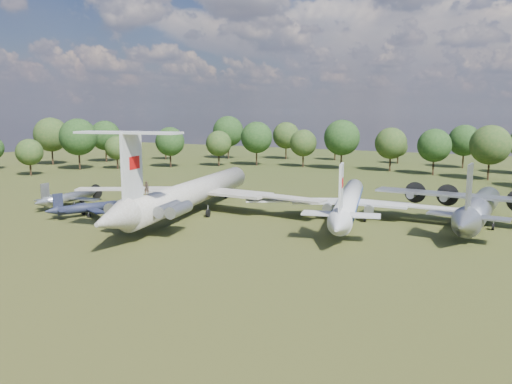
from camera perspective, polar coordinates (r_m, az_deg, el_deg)
The scene contains 7 objects.
ground at distance 83.41m, azimuth -5.31°, elevation -2.69°, with size 300.00×300.00×0.00m, color #203D14.
il62_airliner at distance 84.84m, azimuth -7.05°, elevation -0.55°, with size 44.77×58.21×5.71m, color beige, non-canonical shape.
tu104_jet at distance 80.75m, azimuth 10.50°, elevation -1.58°, with size 33.43×44.58×4.46m, color white, non-canonical shape.
an12_transport at distance 81.37m, azimuth 24.08°, elevation -2.11°, with size 31.16×34.82×4.58m, color #929599, non-canonical shape.
small_prop_west at distance 86.97m, azimuth -18.69°, elevation -1.93°, with size 10.61×14.47×2.12m, color black, non-canonical shape.
small_prop_northwest at distance 97.13m, azimuth -20.62°, elevation -0.82°, with size 12.34×16.82×2.47m, color #A2A5AA, non-canonical shape.
person_on_il62 at distance 70.13m, azimuth -12.41°, elevation 0.44°, with size 0.71×0.47×1.96m, color #956E4C.
Camera 1 is at (45.96, -67.49, 17.04)m, focal length 35.00 mm.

